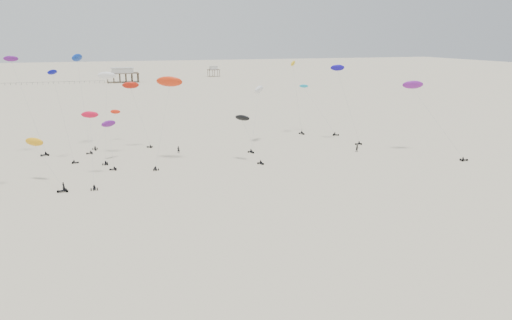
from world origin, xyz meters
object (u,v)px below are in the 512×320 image
object	(u,v)px
pavilion_small	(214,72)
spectator_0	(64,191)
pavilion_main	(123,76)
rig_8	(79,70)
rig_0	(247,129)
rig_4	(296,86)

from	to	relation	value
pavilion_small	spectator_0	xyz separation A→B (m)	(-96.51, -277.96, -3.49)
pavilion_main	rig_8	world-z (taller)	rig_8
rig_0	rig_4	size ratio (longest dim) A/B	0.52
pavilion_small	rig_8	world-z (taller)	rig_8
pavilion_small	rig_8	xyz separation A→B (m)	(-92.74, -235.43, 17.97)
pavilion_main	rig_8	distance (m)	207.40
pavilion_main	pavilion_small	world-z (taller)	pavilion_main
rig_0	rig_4	distance (m)	39.74
pavilion_main	pavilion_small	size ratio (longest dim) A/B	2.33
rig_0	rig_4	bearing A→B (deg)	-150.76
pavilion_main	rig_4	size ratio (longest dim) A/B	0.90
pavilion_main	rig_4	xyz separation A→B (m)	(41.26, -206.23, 11.05)
pavilion_main	rig_8	xyz separation A→B (m)	(-22.74, -205.43, 17.24)
rig_0	rig_8	size ratio (longest dim) A/B	0.45
pavilion_small	rig_4	bearing A→B (deg)	-96.94
pavilion_main	spectator_0	size ratio (longest dim) A/B	9.80
rig_4	pavilion_main	bearing A→B (deg)	-92.99
pavilion_small	pavilion_main	bearing A→B (deg)	-156.80
rig_0	rig_8	world-z (taller)	rig_8
pavilion_main	spectator_0	bearing A→B (deg)	-96.10
pavilion_small	spectator_0	size ratio (longest dim) A/B	4.20
rig_8	spectator_0	world-z (taller)	rig_8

